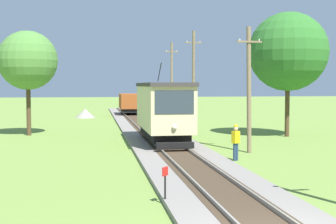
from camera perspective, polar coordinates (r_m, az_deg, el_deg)
name	(u,v)px	position (r m, az deg, el deg)	size (l,w,h in m)	color
red_tram	(163,109)	(28.12, -0.59, 0.34)	(2.60, 8.54, 4.79)	beige
freight_car	(130,103)	(54.74, -4.74, 1.15)	(2.40, 5.20, 2.31)	#93471E
utility_pole_near_tram	(249,88)	(25.29, 10.05, 2.96)	(1.40, 0.55, 6.85)	#7A664C
utility_pole_mid	(193,79)	(39.00, 3.18, 4.17)	(1.40, 0.38, 8.25)	#7A664C
utility_pole_far	(172,80)	(49.96, 0.45, 4.03)	(1.40, 0.33, 8.30)	#7A664C
trackside_signal_marker	(165,183)	(14.22, -0.36, -8.88)	(0.21, 0.21, 1.18)	black
gravel_pile	(85,113)	(52.13, -10.26, -0.15)	(2.27, 2.27, 1.03)	gray
track_worker	(236,141)	(22.53, 8.43, -3.54)	(0.45, 0.41, 1.78)	navy
tree_left_near	(288,52)	(33.75, 14.73, 7.26)	(5.59, 5.59, 8.84)	#4C3823
tree_left_far	(28,61)	(34.85, -17.06, 6.14)	(4.28, 4.28, 7.61)	#4C3823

